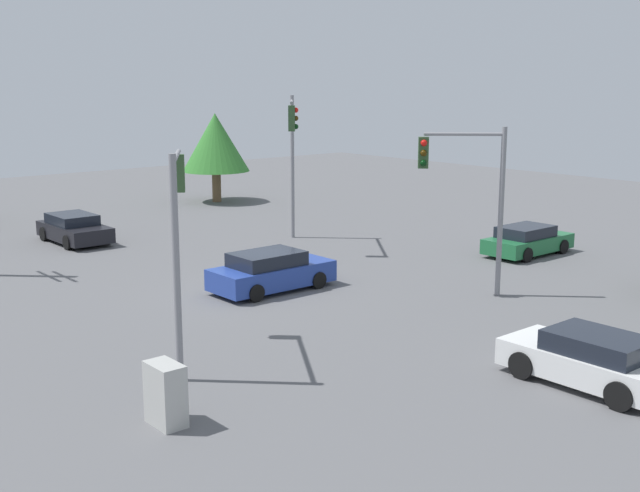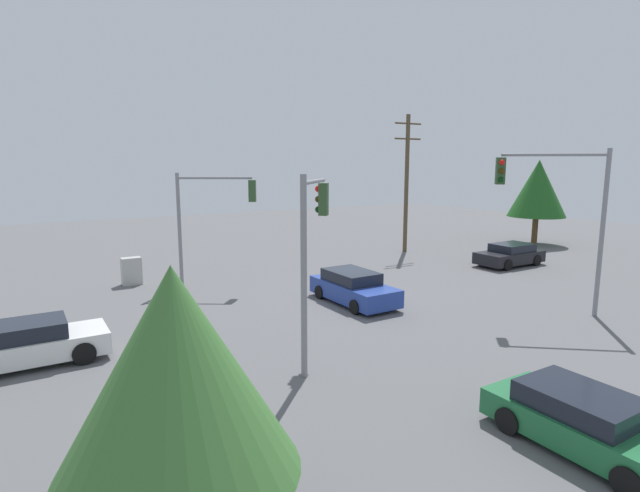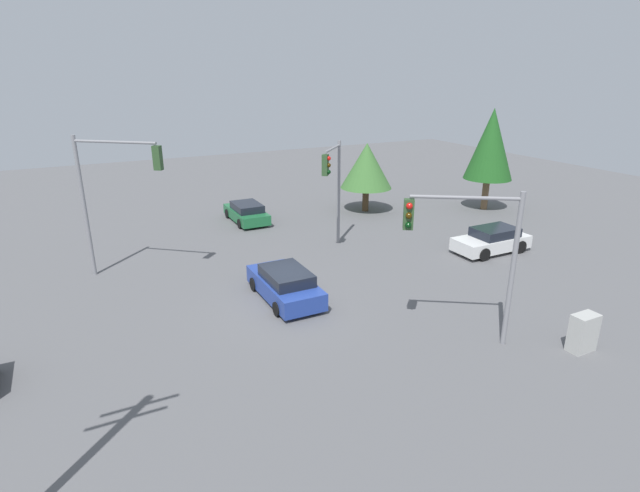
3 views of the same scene
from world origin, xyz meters
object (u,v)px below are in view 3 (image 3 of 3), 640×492
object	(u,v)px
sedan_white	(492,240)
electrical_cabinet	(583,333)
sedan_blue	(285,284)
traffic_signal_main	(469,241)
traffic_signal_aux	(334,179)
traffic_signal_cross	(112,183)
sedan_green	(247,212)

from	to	relation	value
sedan_white	electrical_cabinet	xyz separation A→B (m)	(-4.70, -8.99, 0.04)
sedan_blue	traffic_signal_main	bearing A→B (deg)	-55.63
sedan_blue	traffic_signal_main	world-z (taller)	traffic_signal_main
sedan_white	sedan_blue	bearing A→B (deg)	91.87
sedan_blue	traffic_signal_main	xyz separation A→B (m)	(4.22, -6.17, 3.20)
traffic_signal_main	electrical_cabinet	world-z (taller)	traffic_signal_main
traffic_signal_main	sedan_white	bearing A→B (deg)	-108.03
sedan_blue	traffic_signal_aux	size ratio (longest dim) A/B	0.77
sedan_blue	traffic_signal_main	size ratio (longest dim) A/B	0.79
traffic_signal_main	traffic_signal_aux	xyz separation A→B (m)	(0.67, 10.88, 0.06)
traffic_signal_cross	sedan_white	bearing A→B (deg)	22.53
sedan_white	traffic_signal_aux	distance (m)	9.20
sedan_blue	traffic_signal_cross	size ratio (longest dim) A/B	0.67
traffic_signal_cross	sedan_green	bearing A→B (deg)	75.59
electrical_cabinet	traffic_signal_aux	bearing A→B (deg)	101.64
sedan_green	traffic_signal_aux	xyz separation A→B (m)	(2.52, -7.20, 3.32)
traffic_signal_main	traffic_signal_aux	size ratio (longest dim) A/B	0.97
sedan_green	traffic_signal_main	distance (m)	18.46
sedan_blue	electrical_cabinet	world-z (taller)	sedan_blue
sedan_blue	sedan_white	distance (m)	12.34
traffic_signal_main	traffic_signal_cross	size ratio (longest dim) A/B	0.84
traffic_signal_aux	electrical_cabinet	xyz separation A→B (m)	(2.74, -13.30, -3.23)
traffic_signal_main	electrical_cabinet	bearing A→B (deg)	177.53
traffic_signal_aux	electrical_cabinet	bearing A→B (deg)	55.46
traffic_signal_cross	electrical_cabinet	xyz separation A→B (m)	(13.54, -14.31, -3.87)
sedan_green	traffic_signal_main	bearing A→B (deg)	-84.15
sedan_white	traffic_signal_main	size ratio (longest dim) A/B	0.75
sedan_white	electrical_cabinet	bearing A→B (deg)	152.40
sedan_white	traffic_signal_cross	distance (m)	19.39
sedan_white	sedan_green	world-z (taller)	sedan_white
sedan_white	traffic_signal_aux	size ratio (longest dim) A/B	0.73
sedan_blue	electrical_cabinet	size ratio (longest dim) A/B	3.21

